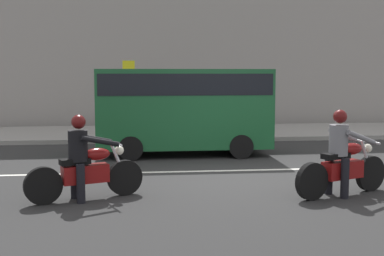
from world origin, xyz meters
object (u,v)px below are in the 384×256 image
at_px(motorcycle_with_rider_gray, 342,161).
at_px(street_sign_post, 129,88).
at_px(parked_van_forest_green, 183,105).
at_px(pedestrian_bystander, 167,105).
at_px(motorcycle_with_rider_black_leather, 84,165).

xyz_separation_m(motorcycle_with_rider_gray, street_sign_post, (-3.98, 9.87, 1.06)).
height_order(motorcycle_with_rider_gray, parked_van_forest_green, parked_van_forest_green).
bearing_deg(motorcycle_with_rider_gray, pedestrian_bystander, 105.21).
bearing_deg(parked_van_forest_green, pedestrian_bystander, 92.21).
relative_size(motorcycle_with_rider_black_leather, motorcycle_with_rider_gray, 1.00).
distance_m(motorcycle_with_rider_black_leather, parked_van_forest_green, 5.44).
distance_m(street_sign_post, pedestrian_bystander, 1.51).
distance_m(parked_van_forest_green, pedestrian_bystander, 4.56).
xyz_separation_m(motorcycle_with_rider_black_leather, pedestrian_bystander, (2.05, 9.46, 0.48)).
xyz_separation_m(motorcycle_with_rider_black_leather, street_sign_post, (0.69, 9.68, 1.08)).
bearing_deg(pedestrian_bystander, street_sign_post, 170.54).
height_order(motorcycle_with_rider_black_leather, parked_van_forest_green, parked_van_forest_green).
distance_m(motorcycle_with_rider_black_leather, motorcycle_with_rider_gray, 4.68).
distance_m(motorcycle_with_rider_gray, parked_van_forest_green, 5.69).
bearing_deg(parked_van_forest_green, motorcycle_with_rider_black_leather, -114.42).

